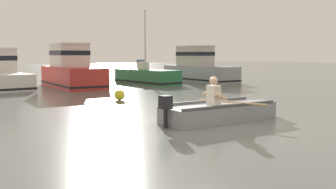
{
  "coord_description": "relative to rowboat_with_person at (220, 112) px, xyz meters",
  "views": [
    {
      "loc": [
        -5.9,
        -8.07,
        1.79
      ],
      "look_at": [
        0.31,
        1.96,
        0.55
      ],
      "focal_mm": 41.91,
      "sensor_mm": 36.0,
      "label": 1
    }
  ],
  "objects": [
    {
      "name": "rowboat_with_person",
      "position": [
        0.0,
        0.0,
        0.0
      ],
      "size": [
        3.71,
        1.9,
        1.19
      ],
      "color": "gray",
      "rests_on": "ground"
    },
    {
      "name": "moored_boat_green",
      "position": [
        4.57,
        12.43,
        0.16
      ],
      "size": [
        2.17,
        4.87,
        4.33
      ],
      "color": "#287042",
      "rests_on": "ground"
    },
    {
      "name": "moored_boat_red",
      "position": [
        0.07,
        12.55,
        0.62
      ],
      "size": [
        2.05,
        5.41,
        2.35
      ],
      "color": "#B72D28",
      "rests_on": "ground"
    },
    {
      "name": "mooring_buoy",
      "position": [
        -0.33,
        5.61,
        -0.05
      ],
      "size": [
        0.41,
        0.41,
        0.41
      ],
      "primitive_type": "sphere",
      "color": "yellow",
      "rests_on": "ground"
    },
    {
      "name": "ground_plane",
      "position": [
        -0.68,
        0.04,
        -0.25
      ],
      "size": [
        120.0,
        120.0,
        0.0
      ],
      "primitive_type": "plane",
      "color": "slate"
    },
    {
      "name": "moored_boat_grey",
      "position": [
        8.37,
        12.41,
        0.6
      ],
      "size": [
        2.11,
        5.8,
        2.31
      ],
      "color": "gray",
      "rests_on": "ground"
    }
  ]
}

